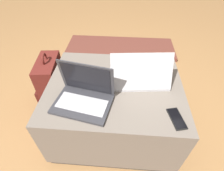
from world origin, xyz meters
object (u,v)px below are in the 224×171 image
(cell_phone, at_px, (177,119))
(laptop_near, at_px, (84,95))
(laptop_far, at_px, (139,77))
(backpack, at_px, (52,86))

(cell_phone, bearing_deg, laptop_near, -23.27)
(laptop_far, relative_size, backpack, 0.72)
(cell_phone, height_order, backpack, backpack)
(laptop_near, distance_m, laptop_far, 0.38)
(laptop_near, relative_size, backpack, 0.65)
(cell_phone, distance_m, backpack, 1.04)
(laptop_far, xyz_separation_m, backpack, (-0.71, 0.17, -0.29))
(laptop_far, height_order, backpack, laptop_far)
(laptop_far, bearing_deg, backpack, -19.10)
(laptop_near, relative_size, cell_phone, 2.38)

